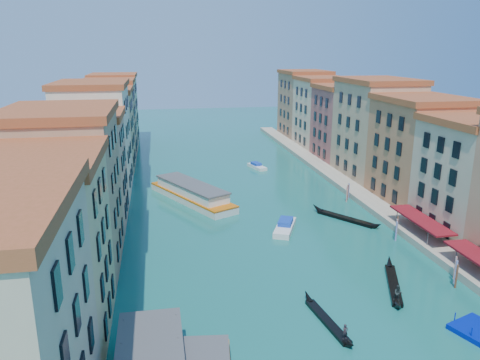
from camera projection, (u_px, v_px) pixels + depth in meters
The scene contains 10 objects.
left_bank_palazzos at pixel (91, 150), 81.44m from camera, with size 12.80×128.40×21.00m.
right_bank_palazzos at pixel (389, 139), 91.27m from camera, with size 12.80×128.40×21.00m.
quay at pixel (347, 186), 92.41m from camera, with size 4.00×140.00×1.00m, color #9E9680.
mooring_poles_right at pixel (442, 263), 57.39m from camera, with size 1.44×54.24×3.20m.
vaporetto_far at pixel (192, 193), 84.66m from camera, with size 14.49×21.71×3.25m.
gondola_fore at pixel (327, 320), 46.99m from camera, with size 2.24×10.65×2.13m.
gondola_right at pixel (394, 284), 53.97m from camera, with size 5.63×11.98×2.51m.
gondola_far at pixel (344, 217), 75.58m from camera, with size 8.51×11.40×1.88m.
motorboat_mid at pixel (285, 226), 71.11m from camera, with size 5.33×7.93×1.58m.
motorboat_far at pixel (257, 166), 108.14m from camera, with size 3.63×6.54×1.29m.
Camera 1 is at (-14.59, -18.49, 26.61)m, focal length 35.00 mm.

